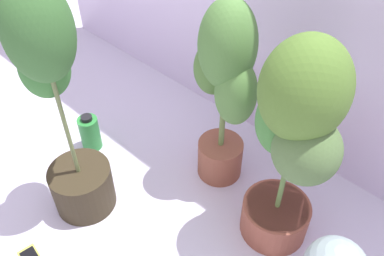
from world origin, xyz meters
The scene contains 5 objects.
ground_plane centered at (0.00, 0.00, 0.00)m, with size 8.00×8.00×0.00m, color silver.
potted_plant_back_right centered at (0.35, 0.39, 0.54)m, with size 0.39×0.36×0.92m.
potted_plant_front_left centered at (-0.35, -0.05, 0.53)m, with size 0.33×0.27×1.04m.
potted_plant_back_center centered at (-0.02, 0.48, 0.52)m, with size 0.35×0.32×0.88m.
nutrient_bottle centered at (-0.60, 0.18, 0.09)m, with size 0.10×0.10×0.20m.
Camera 1 is at (0.77, -0.56, 1.50)m, focal length 38.75 mm.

